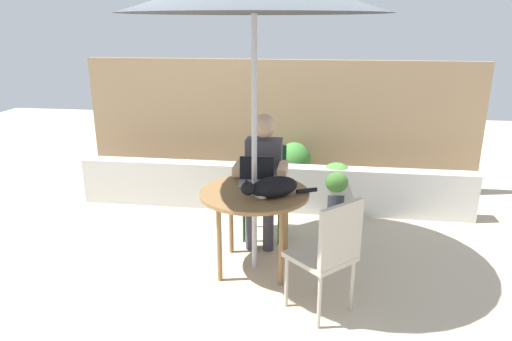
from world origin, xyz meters
TOP-DOWN VIEW (x-y plane):
  - ground_plane at (0.00, 0.00)m, footprint 14.00×14.00m
  - fence_back at (0.00, 2.17)m, footprint 4.90×0.08m
  - planter_wall_low at (0.00, 1.34)m, footprint 4.41×0.20m
  - patio_table at (0.00, 0.00)m, footprint 0.91×0.91m
  - chair_occupied at (0.00, 0.73)m, footprint 0.40×0.40m
  - chair_empty at (0.62, -0.60)m, footprint 0.57×0.57m
  - person_seated at (0.00, 0.58)m, footprint 0.48×0.48m
  - laptop at (-0.01, 0.23)m, footprint 0.32×0.28m
  - cat at (0.16, -0.12)m, footprint 0.59×0.37m
  - potted_plant_near_fence at (0.72, 1.38)m, footprint 0.37×0.37m
  - potted_plant_by_chair at (0.22, 1.85)m, footprint 0.41×0.41m

SIDE VIEW (x-z plane):
  - ground_plane at x=0.00m, z-range 0.00..0.00m
  - planter_wall_low at x=0.00m, z-range 0.00..0.52m
  - potted_plant_near_fence at x=0.72m, z-range 0.01..0.58m
  - potted_plant_by_chair at x=0.22m, z-range 0.03..0.70m
  - chair_occupied at x=0.00m, z-range 0.08..0.97m
  - chair_empty at x=0.62m, z-range 0.08..0.97m
  - patio_table at x=0.00m, z-range 0.29..0.99m
  - person_seated at x=0.00m, z-range 0.08..1.31m
  - laptop at x=-0.01m, z-range 0.66..0.88m
  - cat at x=0.16m, z-range 0.70..0.88m
  - fence_back at x=0.00m, z-range 0.00..1.61m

